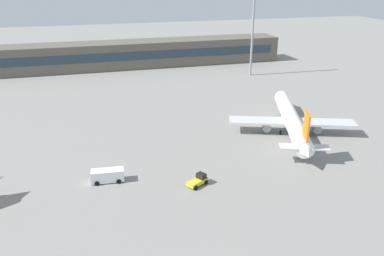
{
  "coord_description": "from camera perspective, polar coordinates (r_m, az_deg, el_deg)",
  "views": [
    {
      "loc": [
        -11.78,
        -28.33,
        31.42
      ],
      "look_at": [
        7.91,
        40.0,
        3.0
      ],
      "focal_mm": 36.4,
      "sensor_mm": 36.0,
      "label": 1
    }
  ],
  "objects": [
    {
      "name": "ground_plane",
      "position": [
        76.13,
        -5.73,
        -2.71
      ],
      "size": [
        400.0,
        400.0,
        0.0
      ],
      "primitive_type": "plane",
      "color": "gray"
    },
    {
      "name": "terminal_building",
      "position": [
        141.9,
        -11.21,
        10.44
      ],
      "size": [
        120.38,
        12.13,
        9.0
      ],
      "color": "#5B564C",
      "rests_on": "ground_plane"
    },
    {
      "name": "airplane_mid",
      "position": [
        84.55,
        14.31,
        1.31
      ],
      "size": [
        25.68,
        35.85,
        9.23
      ],
      "color": "white",
      "rests_on": "ground_plane"
    },
    {
      "name": "baggage_tug_yellow",
      "position": [
        62.29,
        0.94,
        -7.67
      ],
      "size": [
        3.87,
        3.12,
        1.75
      ],
      "color": "yellow",
      "rests_on": "ground_plane"
    },
    {
      "name": "service_van_white",
      "position": [
        64.49,
        -12.28,
        -6.8
      ],
      "size": [
        5.36,
        2.68,
        2.08
      ],
      "color": "white",
      "rests_on": "ground_plane"
    },
    {
      "name": "floodlight_tower_west",
      "position": [
        128.09,
        8.93,
        14.94
      ],
      "size": [
        3.2,
        0.8,
        29.26
      ],
      "color": "gray",
      "rests_on": "ground_plane"
    }
  ]
}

